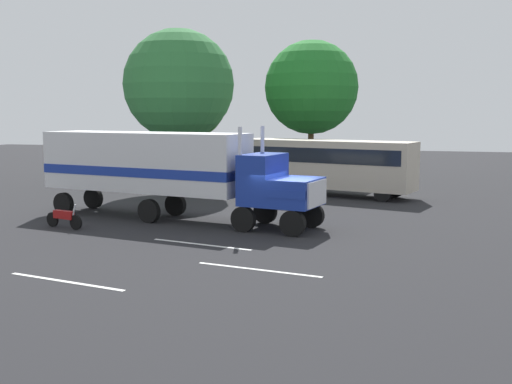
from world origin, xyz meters
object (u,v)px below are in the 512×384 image
Objects in this scene: motorcycle at (64,218)px; tree_left at (185,98)px; semi_truck at (164,167)px; tree_right at (179,85)px; parked_bus at (326,162)px; tree_center at (311,87)px; person_bystander at (171,194)px; parked_car at (104,174)px.

tree_left is (-3.58, 23.27, 5.80)m from motorcycle.
tree_right is (-3.33, 10.01, 4.35)m from semi_truck.
semi_truck is at bearing -119.45° from parked_bus.
tree_center is (10.48, -0.47, 0.72)m from tree_left.
tree_right is (-2.56, 7.49, 5.98)m from person_bystander.
tree_center is (4.33, 16.92, 6.11)m from person_bystander.
tree_center is (3.56, 19.44, 4.48)m from semi_truck.
motorcycle is (-3.33, -3.36, -2.04)m from semi_truck.
semi_truck is at bearing -49.88° from parked_car.
tree_left reaches higher than semi_truck.
person_bystander is 9.92m from tree_right.
tree_center is at bearing 106.33° from parked_bus.
tree_center is at bearing -2.58° from tree_left.
motorcycle is 24.69m from tree_center.
parked_bus is 10.27m from tree_center.
semi_truck is 12.40m from parked_bus.
parked_car is at bearing -108.81° from tree_left.
tree_right is at bearing 89.97° from motorcycle.
person_bystander reaches higher than parked_car.
person_bystander is at bearing -71.14° from tree_right.
tree_right reaches higher than person_bystander.
tree_center reaches higher than motorcycle.
tree_center is at bearing 79.62° from semi_truck.
tree_left is at bearing 109.92° from tree_right.
parked_car is (-15.85, 0.78, -1.26)m from parked_bus.
parked_car is 0.46× the size of tree_right.
semi_truck is at bearing -71.61° from tree_right.
parked_bus is 16.44m from tree_left.
motorcycle is 0.21× the size of tree_left.
motorcycle is 24.25m from tree_left.
parked_car is 0.45× the size of tree_center.
tree_left reaches higher than parked_car.
tree_left is (2.84, 8.34, 5.47)m from parked_car.
tree_left is 10.51m from tree_center.
person_bystander is 10.81m from parked_bus.
parked_car is at bearing 166.27° from tree_right.
person_bystander reaches higher than motorcycle.
person_bystander is 19.22m from tree_left.
tree_left is 10.55m from tree_right.
person_bystander is at bearing -104.35° from tree_center.
tree_center is (13.32, 7.86, 6.19)m from parked_car.
semi_truck is 8.82× the size of person_bystander.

